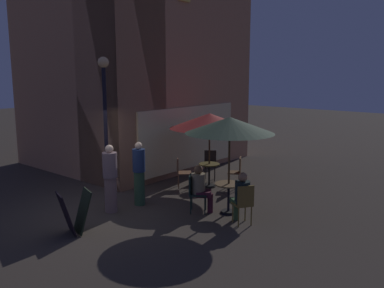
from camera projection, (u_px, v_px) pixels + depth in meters
The scene contains 17 objects.
ground_plane at pixel (101, 213), 10.31m from camera, with size 60.00×60.00×0.00m, color #383029.
cafe_building at pixel (131, 50), 14.21m from camera, with size 6.79×6.15×8.39m.
street_lamp_near_corner at pixel (105, 109), 10.58m from camera, with size 0.28×0.28×3.85m.
menu_sandwich_board at pixel (74, 212), 8.90m from camera, with size 0.80×0.73×0.93m.
cafe_table_0 at pixel (209, 171), 12.51m from camera, with size 0.64×0.64×0.73m.
cafe_table_1 at pixel (229, 192), 10.18m from camera, with size 0.69×0.69×0.76m.
patio_umbrella_0 at pixel (210, 121), 12.24m from camera, with size 2.40×2.40×2.26m.
patio_umbrella_1 at pixel (230, 126), 9.89m from camera, with size 2.17×2.17×2.41m.
cafe_chair_0 at pixel (237, 170), 12.35m from camera, with size 0.53×0.53×0.96m.
cafe_chair_1 at pixel (210, 162), 13.35m from camera, with size 0.54×0.54×0.95m.
cafe_chair_2 at pixel (181, 170), 12.45m from camera, with size 0.61×0.61×0.87m.
cafe_chair_3 at pixel (194, 190), 10.25m from camera, with size 0.61×0.61×0.95m.
cafe_chair_4 at pixel (244, 201), 9.36m from camera, with size 0.55×0.55×0.96m.
patron_seated_0 at pixel (200, 186), 10.22m from camera, with size 0.50×0.53×1.21m.
patron_seated_1 at pixel (241, 194), 9.47m from camera, with size 0.49×0.54×1.23m.
patron_standing_2 at pixel (139, 174), 10.77m from camera, with size 0.33×0.33×1.68m.
patron_standing_3 at pixel (110, 179), 10.23m from camera, with size 0.36×0.36×1.71m.
Camera 1 is at (-6.04, -8.10, 3.51)m, focal length 38.53 mm.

